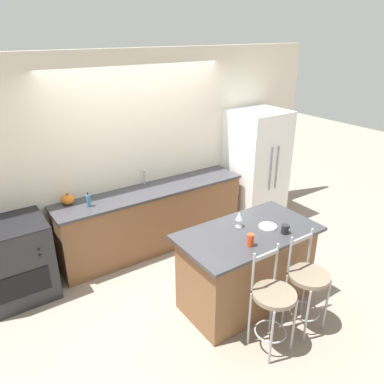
% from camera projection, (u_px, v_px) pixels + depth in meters
% --- Properties ---
extents(ground_plane, '(18.00, 18.00, 0.00)m').
position_uv_depth(ground_plane, '(166.00, 256.00, 5.22)').
color(ground_plane, gray).
extents(wall_back, '(6.00, 0.07, 2.70)m').
position_uv_depth(wall_back, '(140.00, 152.00, 5.16)').
color(wall_back, beige).
rests_on(wall_back, ground_plane).
extents(back_counter, '(2.71, 0.62, 0.90)m').
position_uv_depth(back_counter, '(153.00, 218.00, 5.30)').
color(back_counter, brown).
rests_on(back_counter, ground_plane).
extents(sink_faucet, '(0.02, 0.13, 0.22)m').
position_uv_depth(sink_faucet, '(145.00, 175.00, 5.20)').
color(sink_faucet, '#ADAFB5').
rests_on(sink_faucet, back_counter).
extents(kitchen_island, '(1.54, 0.85, 0.93)m').
position_uv_depth(kitchen_island, '(246.00, 267.00, 4.18)').
color(kitchen_island, brown).
rests_on(kitchen_island, ground_plane).
extents(refrigerator, '(0.80, 0.79, 1.79)m').
position_uv_depth(refrigerator, '(256.00, 166.00, 5.97)').
color(refrigerator, white).
rests_on(refrigerator, ground_plane).
extents(oven_range, '(0.75, 0.72, 0.95)m').
position_uv_depth(oven_range, '(16.00, 260.00, 4.30)').
color(oven_range, '#28282B').
rests_on(oven_range, ground_plane).
extents(bar_stool_near, '(0.41, 0.41, 1.07)m').
position_uv_depth(bar_stool_near, '(273.00, 302.00, 3.53)').
color(bar_stool_near, '#99999E').
rests_on(bar_stool_near, ground_plane).
extents(bar_stool_far, '(0.41, 0.41, 1.07)m').
position_uv_depth(bar_stool_far, '(307.00, 283.00, 3.79)').
color(bar_stool_far, '#99999E').
rests_on(bar_stool_far, ground_plane).
extents(dinner_plate, '(0.20, 0.20, 0.02)m').
position_uv_depth(dinner_plate, '(268.00, 226.00, 4.08)').
color(dinner_plate, white).
rests_on(dinner_plate, kitchen_island).
extents(wine_glass, '(0.08, 0.08, 0.18)m').
position_uv_depth(wine_glass, '(239.00, 216.00, 4.04)').
color(wine_glass, white).
rests_on(wine_glass, kitchen_island).
extents(coffee_mug, '(0.11, 0.08, 0.10)m').
position_uv_depth(coffee_mug, '(285.00, 229.00, 3.94)').
color(coffee_mug, '#232326').
rests_on(coffee_mug, kitchen_island).
extents(tumbler_cup, '(0.07, 0.07, 0.13)m').
position_uv_depth(tumbler_cup, '(250.00, 240.00, 3.71)').
color(tumbler_cup, red).
rests_on(tumbler_cup, kitchen_island).
extents(pumpkin_decoration, '(0.16, 0.16, 0.15)m').
position_uv_depth(pumpkin_decoration, '(68.00, 200.00, 4.65)').
color(pumpkin_decoration, orange).
rests_on(pumpkin_decoration, back_counter).
extents(soap_bottle, '(0.05, 0.05, 0.19)m').
position_uv_depth(soap_bottle, '(89.00, 201.00, 4.58)').
color(soap_bottle, teal).
rests_on(soap_bottle, back_counter).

